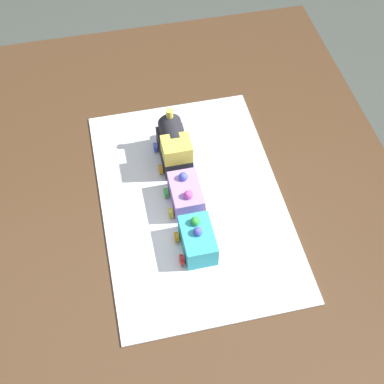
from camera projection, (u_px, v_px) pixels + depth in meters
ground_plane at (191, 346)px, 1.76m from camera, size 8.00×8.00×0.00m
dining_table at (191, 248)px, 1.25m from camera, size 1.40×1.00×0.74m
cake_board at (192, 200)px, 1.20m from camera, size 0.60×0.40×0.00m
cake_locomotive at (173, 146)px, 1.23m from camera, size 0.14×0.08×0.12m
cake_car_caboose_lavender at (184, 195)px, 1.17m from camera, size 0.10×0.08×0.07m
cake_car_hopper_turquoise at (196, 240)px, 1.10m from camera, size 0.10×0.08×0.07m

